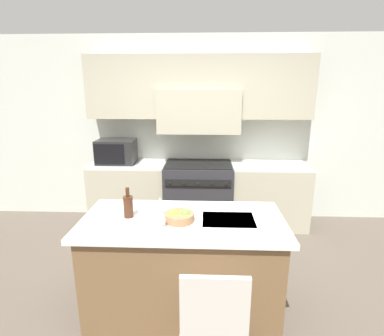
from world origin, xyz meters
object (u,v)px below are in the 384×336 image
at_px(wine_glass_near, 162,215).
at_px(island_chair, 213,326).
at_px(wine_glass_far, 160,203).
at_px(fruit_bowl, 179,216).
at_px(range_stove, 198,194).
at_px(microwave, 116,152).
at_px(wine_bottle, 128,206).

bearing_deg(wine_glass_near, island_chair, -57.26).
height_order(wine_glass_far, fruit_bowl, wine_glass_far).
bearing_deg(range_stove, wine_glass_near, -97.29).
bearing_deg(wine_glass_near, wine_glass_far, 100.68).
xyz_separation_m(island_chair, fruit_bowl, (-0.27, 0.76, 0.39)).
bearing_deg(microwave, island_chair, -62.94).
bearing_deg(range_stove, wine_bottle, -107.92).
bearing_deg(wine_bottle, microwave, 109.02).
bearing_deg(wine_glass_far, microwave, 117.10).
bearing_deg(microwave, range_stove, -0.91).
relative_size(island_chair, wine_bottle, 3.60).
relative_size(range_stove, wine_glass_near, 5.71).
bearing_deg(microwave, fruit_bowl, -60.10).
xyz_separation_m(microwave, wine_glass_near, (0.93, -1.97, -0.09)).
bearing_deg(range_stove, fruit_bowl, -93.86).
bearing_deg(wine_glass_near, microwave, 115.14).
bearing_deg(island_chair, wine_glass_far, 117.00).
height_order(range_stove, fruit_bowl, fruit_bowl).
height_order(microwave, fruit_bowl, microwave).
bearing_deg(island_chair, microwave, 117.06).
height_order(microwave, wine_glass_near, microwave).
bearing_deg(fruit_bowl, range_stove, 86.14).
bearing_deg(microwave, wine_glass_near, -64.86).
distance_m(wine_bottle, wine_glass_near, 0.38).
distance_m(wine_glass_near, fruit_bowl, 0.20).
height_order(wine_bottle, fruit_bowl, wine_bottle).
relative_size(microwave, wine_glass_far, 3.19).
bearing_deg(wine_bottle, island_chair, -49.07).
xyz_separation_m(island_chair, wine_glass_far, (-0.45, 0.88, 0.46)).
height_order(microwave, island_chair, microwave).
xyz_separation_m(island_chair, wine_glass_near, (-0.40, 0.62, 0.46)).
bearing_deg(wine_bottle, range_stove, 72.08).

